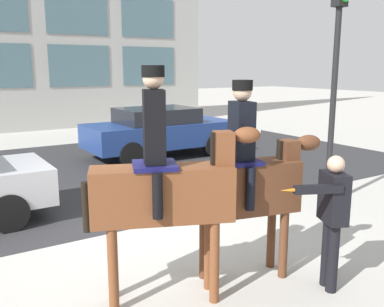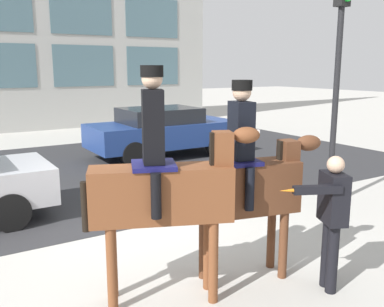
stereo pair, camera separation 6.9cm
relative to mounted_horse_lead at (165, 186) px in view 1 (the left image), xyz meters
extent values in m
plane|color=#B2AFA8|center=(0.52, 1.70, -1.34)|extent=(80.00, 80.00, 0.00)
cube|color=#2D2D30|center=(0.52, 6.45, -1.34)|extent=(18.93, 8.50, 0.01)
cube|color=slate|center=(3.85, 14.53, 1.34)|extent=(2.67, 0.02, 1.75)
cube|color=slate|center=(7.18, 14.53, 1.34)|extent=(2.67, 0.02, 1.75)
cube|color=slate|center=(3.85, 14.53, 3.53)|extent=(2.67, 0.02, 1.75)
cube|color=slate|center=(7.18, 14.53, 3.53)|extent=(2.67, 0.02, 1.75)
cube|color=brown|center=(-0.03, 0.01, -0.08)|extent=(1.60, 1.00, 0.60)
cylinder|color=brown|center=(0.54, -0.06, -0.86)|extent=(0.11, 0.11, 0.96)
cylinder|color=brown|center=(0.43, -0.34, -0.86)|extent=(0.11, 0.11, 0.96)
cylinder|color=brown|center=(-0.49, 0.37, -0.86)|extent=(0.11, 0.11, 0.96)
cylinder|color=brown|center=(-0.61, 0.08, -0.86)|extent=(0.11, 0.11, 0.96)
cube|color=brown|center=(0.60, -0.25, 0.30)|extent=(0.28, 0.30, 0.58)
cube|color=black|center=(0.49, -0.20, 0.32)|extent=(0.07, 0.09, 0.52)
ellipsoid|color=brown|center=(0.85, -0.35, 0.54)|extent=(0.36, 0.30, 0.18)
cube|color=silver|center=(0.93, -0.38, 0.56)|extent=(0.12, 0.09, 0.07)
cylinder|color=black|center=(-0.79, 0.32, -0.19)|extent=(0.09, 0.09, 0.55)
cube|color=#14144C|center=(-0.10, 0.04, 0.24)|extent=(0.61, 0.62, 0.05)
cube|color=black|center=(-0.10, 0.04, 0.66)|extent=(0.32, 0.38, 0.78)
sphere|color=#D1A889|center=(-0.10, 0.04, 1.16)|extent=(0.22, 0.22, 0.22)
cylinder|color=black|center=(-0.10, 0.04, 1.24)|extent=(0.24, 0.24, 0.12)
cylinder|color=black|center=(0.00, 0.29, -0.02)|extent=(0.11, 0.11, 0.48)
cylinder|color=black|center=(-0.20, -0.21, -0.02)|extent=(0.11, 0.11, 0.48)
cube|color=#59331E|center=(1.07, -0.06, -0.16)|extent=(1.39, 0.74, 0.63)
cylinder|color=#59331E|center=(1.57, -0.03, -0.91)|extent=(0.11, 0.11, 0.87)
cylinder|color=#59331E|center=(1.50, -0.32, -0.91)|extent=(0.11, 0.11, 0.87)
cylinder|color=#59331E|center=(0.64, 0.20, -0.91)|extent=(0.11, 0.11, 0.87)
cylinder|color=#59331E|center=(0.57, -0.10, -0.91)|extent=(0.11, 0.11, 0.87)
cube|color=#59331E|center=(1.64, -0.20, 0.16)|extent=(0.25, 0.28, 0.46)
cube|color=black|center=(1.52, -0.17, 0.18)|extent=(0.06, 0.09, 0.41)
ellipsoid|color=#59331E|center=(1.92, -0.27, 0.34)|extent=(0.37, 0.27, 0.20)
cube|color=silver|center=(2.01, -0.29, 0.36)|extent=(0.13, 0.08, 0.08)
cylinder|color=black|center=(0.39, 0.10, -0.27)|extent=(0.09, 0.09, 0.55)
cube|color=#14144C|center=(1.01, -0.05, 0.17)|extent=(0.50, 0.56, 0.05)
cube|color=black|center=(1.01, -0.05, 0.54)|extent=(0.29, 0.36, 0.68)
sphere|color=#D1A889|center=(1.01, -0.05, 1.00)|extent=(0.22, 0.22, 0.22)
cylinder|color=black|center=(1.01, -0.05, 1.07)|extent=(0.24, 0.24, 0.12)
cylinder|color=black|center=(1.07, 0.21, -0.10)|extent=(0.11, 0.11, 0.50)
cylinder|color=black|center=(0.95, -0.31, -0.10)|extent=(0.11, 0.11, 0.50)
cylinder|color=black|center=(1.73, -0.90, -0.92)|extent=(0.13, 0.13, 0.84)
cylinder|color=black|center=(1.80, -0.76, -0.92)|extent=(0.13, 0.13, 0.84)
cube|color=black|center=(1.77, -0.83, -0.20)|extent=(0.37, 0.46, 0.59)
sphere|color=#D1A889|center=(1.77, -0.83, 0.19)|extent=(0.20, 0.20, 0.20)
cube|color=black|center=(1.44, -0.88, -0.04)|extent=(0.54, 0.31, 0.09)
cone|color=orange|center=(1.13, -0.73, -0.04)|extent=(0.18, 0.12, 0.04)
cylinder|color=black|center=(-1.14, 3.17, -1.02)|extent=(0.63, 0.21, 0.63)
cube|color=navy|center=(3.77, 7.16, -0.66)|extent=(4.35, 1.90, 0.68)
cube|color=black|center=(3.66, 7.16, -0.10)|extent=(2.17, 1.67, 0.43)
cylinder|color=black|center=(5.12, 6.29, -1.00)|extent=(0.69, 0.23, 0.69)
cylinder|color=black|center=(5.12, 8.04, -1.00)|extent=(0.69, 0.23, 0.69)
cylinder|color=black|center=(2.42, 6.29, -1.00)|extent=(0.69, 0.23, 0.69)
cylinder|color=black|center=(2.42, 8.04, -1.00)|extent=(0.69, 0.23, 0.69)
cylinder|color=black|center=(4.32, 1.36, 0.49)|extent=(0.11, 0.11, 3.67)
camera|label=1|loc=(-2.17, -3.95, 1.27)|focal=40.00mm
camera|label=2|loc=(-2.11, -3.99, 1.27)|focal=40.00mm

